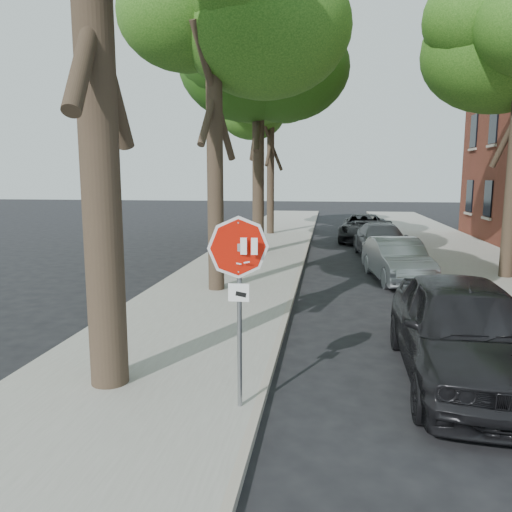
{
  "coord_description": "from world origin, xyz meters",
  "views": [
    {
      "loc": [
        0.43,
        -6.33,
        3.23
      ],
      "look_at": [
        -0.62,
        0.96,
        2.05
      ],
      "focal_mm": 35.0,
      "sensor_mm": 36.0,
      "label": 1
    }
  ],
  "objects_px": {
    "tree_mid_b": "(258,54)",
    "tree_far": "(271,101)",
    "car_b": "(397,260)",
    "car_c": "(381,241)",
    "stop_sign": "(239,275)",
    "car_a": "(464,330)",
    "tree_mid_a": "(213,5)",
    "car_d": "(364,228)"
  },
  "relations": [
    {
      "from": "car_a",
      "to": "car_d",
      "type": "relative_size",
      "value": 1.0
    },
    {
      "from": "tree_mid_a",
      "to": "tree_far",
      "type": "xyz_separation_m",
      "value": [
        -0.1,
        13.99,
        -0.39
      ]
    },
    {
      "from": "car_b",
      "to": "tree_far",
      "type": "bearing_deg",
      "value": 106.61
    },
    {
      "from": "car_b",
      "to": "car_c",
      "type": "height_order",
      "value": "car_c"
    },
    {
      "from": "tree_far",
      "to": "car_d",
      "type": "relative_size",
      "value": 1.92
    },
    {
      "from": "car_d",
      "to": "tree_mid_a",
      "type": "bearing_deg",
      "value": -105.82
    },
    {
      "from": "car_c",
      "to": "car_a",
      "type": "bearing_deg",
      "value": -94.06
    },
    {
      "from": "tree_mid_a",
      "to": "tree_far",
      "type": "relative_size",
      "value": 1.06
    },
    {
      "from": "stop_sign",
      "to": "car_b",
      "type": "distance_m",
      "value": 10.11
    },
    {
      "from": "stop_sign",
      "to": "tree_mid_b",
      "type": "bearing_deg",
      "value": 96.95
    },
    {
      "from": "tree_mid_a",
      "to": "tree_mid_b",
      "type": "relative_size",
      "value": 0.95
    },
    {
      "from": "car_d",
      "to": "tree_mid_b",
      "type": "bearing_deg",
      "value": -126.85
    },
    {
      "from": "car_b",
      "to": "car_c",
      "type": "distance_m",
      "value": 4.62
    },
    {
      "from": "tree_far",
      "to": "car_d",
      "type": "xyz_separation_m",
      "value": [
        4.95,
        -2.01,
        -6.54
      ]
    },
    {
      "from": "car_d",
      "to": "tree_far",
      "type": "bearing_deg",
      "value": 164.14
    },
    {
      "from": "tree_far",
      "to": "car_d",
      "type": "bearing_deg",
      "value": -22.09
    },
    {
      "from": "car_c",
      "to": "car_d",
      "type": "height_order",
      "value": "car_d"
    },
    {
      "from": "car_a",
      "to": "car_d",
      "type": "height_order",
      "value": "car_a"
    },
    {
      "from": "tree_mid_a",
      "to": "car_b",
      "type": "distance_m",
      "value": 8.99
    },
    {
      "from": "tree_far",
      "to": "tree_mid_b",
      "type": "bearing_deg",
      "value": -87.56
    },
    {
      "from": "stop_sign",
      "to": "tree_mid_a",
      "type": "height_order",
      "value": "tree_mid_a"
    },
    {
      "from": "tree_mid_b",
      "to": "car_c",
      "type": "xyz_separation_m",
      "value": [
        5.02,
        -0.06,
        -7.33
      ]
    },
    {
      "from": "stop_sign",
      "to": "car_c",
      "type": "bearing_deg",
      "value": 76.82
    },
    {
      "from": "tree_mid_a",
      "to": "car_b",
      "type": "height_order",
      "value": "tree_mid_a"
    },
    {
      "from": "tree_mid_a",
      "to": "car_b",
      "type": "bearing_deg",
      "value": 24.0
    },
    {
      "from": "stop_sign",
      "to": "car_d",
      "type": "relative_size",
      "value": 0.54
    },
    {
      "from": "tree_mid_b",
      "to": "car_b",
      "type": "xyz_separation_m",
      "value": [
        5.02,
        -4.68,
        -7.33
      ]
    },
    {
      "from": "stop_sign",
      "to": "tree_mid_b",
      "type": "height_order",
      "value": "tree_mid_b"
    },
    {
      "from": "tree_mid_b",
      "to": "tree_far",
      "type": "height_order",
      "value": "tree_mid_b"
    },
    {
      "from": "tree_mid_b",
      "to": "tree_far",
      "type": "xyz_separation_m",
      "value": [
        -0.3,
        6.99,
        -0.78
      ]
    },
    {
      "from": "stop_sign",
      "to": "car_c",
      "type": "xyz_separation_m",
      "value": [
        3.3,
        14.09,
        -1.28
      ]
    },
    {
      "from": "stop_sign",
      "to": "tree_far",
      "type": "xyz_separation_m",
      "value": [
        -2.02,
        21.14,
        5.26
      ]
    },
    {
      "from": "tree_mid_a",
      "to": "tree_far",
      "type": "distance_m",
      "value": 14.0
    },
    {
      "from": "stop_sign",
      "to": "car_c",
      "type": "distance_m",
      "value": 14.53
    },
    {
      "from": "tree_mid_b",
      "to": "car_c",
      "type": "relative_size",
      "value": 2.24
    },
    {
      "from": "tree_mid_a",
      "to": "car_c",
      "type": "relative_size",
      "value": 2.13
    },
    {
      "from": "car_b",
      "to": "car_c",
      "type": "bearing_deg",
      "value": 82.1
    },
    {
      "from": "tree_mid_a",
      "to": "tree_mid_b",
      "type": "bearing_deg",
      "value": 88.37
    },
    {
      "from": "car_c",
      "to": "car_d",
      "type": "bearing_deg",
      "value": 90.13
    },
    {
      "from": "car_a",
      "to": "car_c",
      "type": "height_order",
      "value": "car_a"
    },
    {
      "from": "car_b",
      "to": "car_a",
      "type": "bearing_deg",
      "value": -97.9
    },
    {
      "from": "tree_mid_a",
      "to": "tree_far",
      "type": "height_order",
      "value": "tree_mid_a"
    }
  ]
}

